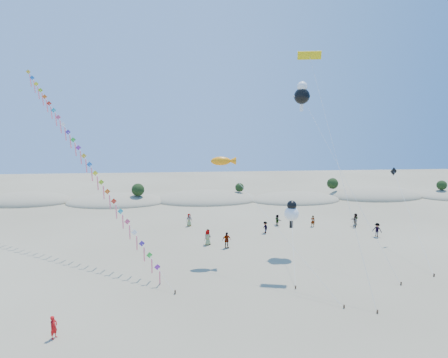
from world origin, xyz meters
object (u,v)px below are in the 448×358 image
flyer_foreground (54,327)px  kite_train (82,154)px  fish_kite (224,161)px  parafoil_kite (310,59)px

flyer_foreground → kite_train: bearing=29.8°
fish_kite → parafoil_kite: bearing=-5.5°
fish_kite → parafoil_kite: 13.33m
parafoil_kite → flyer_foreground: size_ratio=13.12×
parafoil_kite → flyer_foreground: parafoil_kite is taller
kite_train → fish_kite: 15.77m
fish_kite → flyer_foreground: size_ratio=7.42×
kite_train → parafoil_kite: bearing=-10.4°
kite_train → flyer_foreground: 20.43m
kite_train → flyer_foreground: size_ratio=13.38×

